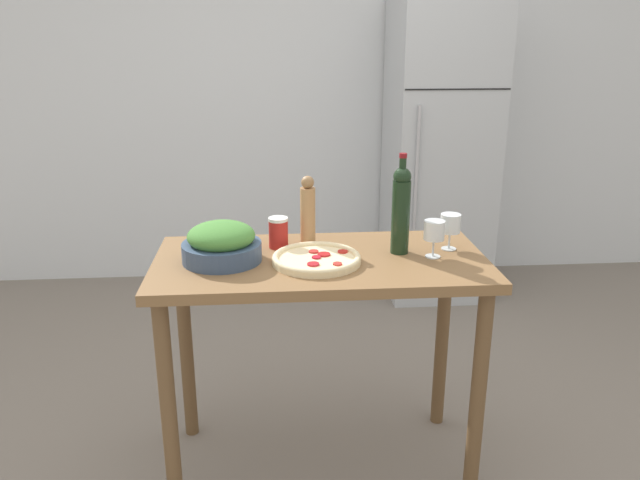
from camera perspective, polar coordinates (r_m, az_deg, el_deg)
name	(u,v)px	position (r m, az deg, el deg)	size (l,w,h in m)	color
ground_plane	(321,461)	(2.72, 0.05, -19.55)	(14.00, 14.00, 0.00)	slate
wall_back	(295,91)	(4.34, -2.34, 13.47)	(6.40, 0.08, 2.60)	silver
refrigerator	(439,151)	(4.14, 10.80, 8.00)	(0.63, 0.69, 1.90)	#B7BCC1
prep_counter	(321,293)	(2.34, 0.06, -4.89)	(1.22, 0.60, 0.89)	brown
wine_bottle	(401,208)	(2.31, 7.41, 2.91)	(0.07, 0.07, 0.38)	black
wine_glass_near	(434,232)	(2.30, 10.40, 0.71)	(0.08, 0.08, 0.14)	silver
wine_glass_far	(450,225)	(2.40, 11.82, 1.34)	(0.08, 0.08, 0.14)	silver
pepper_mill	(308,212)	(2.40, -1.12, 2.60)	(0.06, 0.06, 0.27)	#AD7F51
salad_bowl	(222,243)	(2.27, -8.98, -0.30)	(0.29, 0.29, 0.15)	#384C6B
homemade_pizza	(317,259)	(2.23, -0.32, -1.72)	(0.32, 0.32, 0.03)	beige
salt_canister	(278,233)	(2.38, -3.83, 0.68)	(0.07, 0.07, 0.12)	#B2231E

